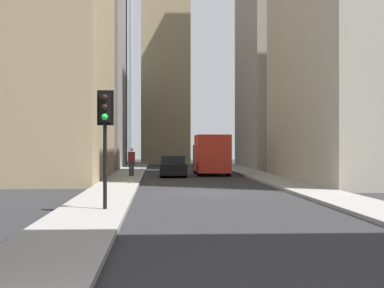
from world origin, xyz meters
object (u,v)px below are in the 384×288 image
traffic_light_foreground (105,122)px  sedan_black (173,167)px  discarded_bottle (129,181)px  pedestrian (132,161)px  delivery_truck (211,154)px

traffic_light_foreground → sedan_black: bearing=-6.6°
traffic_light_foreground → discarded_bottle: traffic_light_foreground is taller
sedan_black → pedestrian: (-1.91, 2.70, 0.47)m
sedan_black → traffic_light_foreground: traffic_light_foreground is taller
sedan_black → pedestrian: bearing=125.3°
sedan_black → discarded_bottle: 10.18m
traffic_light_foreground → discarded_bottle: bearing=-0.8°
discarded_bottle → delivery_truck: bearing=-23.2°
delivery_truck → traffic_light_foreground: (-25.77, 5.48, 1.40)m
delivery_truck → discarded_bottle: 13.48m
delivery_truck → pedestrian: bearing=128.6°
discarded_bottle → sedan_black: bearing=-14.2°
delivery_truck → discarded_bottle: bearing=156.8°
traffic_light_foreground → pedestrian: size_ratio=2.04×
traffic_light_foreground → discarded_bottle: size_ratio=13.71×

